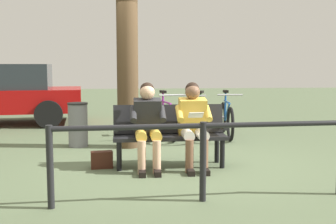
{
  "coord_description": "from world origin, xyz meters",
  "views": [
    {
      "loc": [
        0.63,
        5.89,
        1.44
      ],
      "look_at": [
        0.05,
        -0.18,
        0.75
      ],
      "focal_mm": 44.27,
      "sensor_mm": 36.0,
      "label": 1
    }
  ],
  "objects_px": {
    "person_companion": "(148,121)",
    "bicycle_green": "(198,120)",
    "bench": "(169,131)",
    "handbag": "(102,160)",
    "litter_bin": "(78,125)",
    "tree_trunk": "(127,54)",
    "bicycle_blue": "(226,119)",
    "person_reading": "(193,121)",
    "bicycle_purple": "(165,120)"
  },
  "relations": [
    {
      "from": "tree_trunk",
      "to": "bicycle_green",
      "type": "height_order",
      "value": "tree_trunk"
    },
    {
      "from": "person_reading",
      "to": "bicycle_green",
      "type": "distance_m",
      "value": 2.35
    },
    {
      "from": "bench",
      "to": "bicycle_green",
      "type": "xyz_separation_m",
      "value": [
        -0.78,
        -2.13,
        -0.15
      ]
    },
    {
      "from": "person_companion",
      "to": "litter_bin",
      "type": "xyz_separation_m",
      "value": [
        1.16,
        -1.71,
        -0.27
      ]
    },
    {
      "from": "bench",
      "to": "handbag",
      "type": "bearing_deg",
      "value": 4.79
    },
    {
      "from": "handbag",
      "to": "tree_trunk",
      "type": "bearing_deg",
      "value": -103.9
    },
    {
      "from": "person_reading",
      "to": "bench",
      "type": "bearing_deg",
      "value": -27.23
    },
    {
      "from": "handbag",
      "to": "litter_bin",
      "type": "relative_size",
      "value": 0.38
    },
    {
      "from": "person_companion",
      "to": "tree_trunk",
      "type": "height_order",
      "value": "tree_trunk"
    },
    {
      "from": "bench",
      "to": "person_companion",
      "type": "bearing_deg",
      "value": 27.12
    },
    {
      "from": "handbag",
      "to": "litter_bin",
      "type": "xyz_separation_m",
      "value": [
        0.52,
        -1.63,
        0.27
      ]
    },
    {
      "from": "person_reading",
      "to": "litter_bin",
      "type": "relative_size",
      "value": 1.53
    },
    {
      "from": "tree_trunk",
      "to": "litter_bin",
      "type": "relative_size",
      "value": 4.18
    },
    {
      "from": "handbag",
      "to": "person_companion",
      "type": "bearing_deg",
      "value": 173.31
    },
    {
      "from": "person_companion",
      "to": "bicycle_green",
      "type": "bearing_deg",
      "value": -116.28
    },
    {
      "from": "bench",
      "to": "bicycle_blue",
      "type": "distance_m",
      "value": 2.66
    },
    {
      "from": "person_reading",
      "to": "person_companion",
      "type": "relative_size",
      "value": 1.0
    },
    {
      "from": "person_reading",
      "to": "bicycle_purple",
      "type": "distance_m",
      "value": 2.49
    },
    {
      "from": "bench",
      "to": "bicycle_purple",
      "type": "height_order",
      "value": "bicycle_purple"
    },
    {
      "from": "person_reading",
      "to": "handbag",
      "type": "bearing_deg",
      "value": -3.73
    },
    {
      "from": "bicycle_blue",
      "to": "person_reading",
      "type": "bearing_deg",
      "value": -18.32
    },
    {
      "from": "person_companion",
      "to": "handbag",
      "type": "bearing_deg",
      "value": -7.36
    },
    {
      "from": "handbag",
      "to": "tree_trunk",
      "type": "xyz_separation_m",
      "value": [
        -0.37,
        -1.5,
        1.52
      ]
    },
    {
      "from": "litter_bin",
      "to": "bench",
      "type": "bearing_deg",
      "value": 133.8
    },
    {
      "from": "bicycle_blue",
      "to": "bicycle_purple",
      "type": "relative_size",
      "value": 1.01
    },
    {
      "from": "bicycle_purple",
      "to": "litter_bin",
      "type": "bearing_deg",
      "value": -75.82
    },
    {
      "from": "handbag",
      "to": "bicycle_purple",
      "type": "distance_m",
      "value": 2.65
    },
    {
      "from": "litter_bin",
      "to": "person_companion",
      "type": "bearing_deg",
      "value": 124.16
    },
    {
      "from": "bench",
      "to": "person_reading",
      "type": "height_order",
      "value": "person_reading"
    },
    {
      "from": "bench",
      "to": "tree_trunk",
      "type": "relative_size",
      "value": 0.49
    },
    {
      "from": "bench",
      "to": "person_companion",
      "type": "distance_m",
      "value": 0.39
    },
    {
      "from": "handbag",
      "to": "litter_bin",
      "type": "height_order",
      "value": "litter_bin"
    },
    {
      "from": "tree_trunk",
      "to": "bicycle_blue",
      "type": "bearing_deg",
      "value": -156.38
    },
    {
      "from": "person_companion",
      "to": "tree_trunk",
      "type": "relative_size",
      "value": 0.37
    },
    {
      "from": "bicycle_green",
      "to": "bicycle_purple",
      "type": "bearing_deg",
      "value": -82.37
    },
    {
      "from": "person_reading",
      "to": "person_companion",
      "type": "bearing_deg",
      "value": -0.05
    },
    {
      "from": "person_companion",
      "to": "bicycle_green",
      "type": "relative_size",
      "value": 0.77
    },
    {
      "from": "handbag",
      "to": "bicycle_green",
      "type": "distance_m",
      "value": 2.83
    },
    {
      "from": "person_companion",
      "to": "litter_bin",
      "type": "height_order",
      "value": "person_companion"
    },
    {
      "from": "handbag",
      "to": "bicycle_purple",
      "type": "height_order",
      "value": "bicycle_purple"
    },
    {
      "from": "person_reading",
      "to": "tree_trunk",
      "type": "distance_m",
      "value": 2.06
    },
    {
      "from": "tree_trunk",
      "to": "bicycle_blue",
      "type": "height_order",
      "value": "tree_trunk"
    },
    {
      "from": "person_companion",
      "to": "bench",
      "type": "bearing_deg",
      "value": -152.88
    },
    {
      "from": "bicycle_green",
      "to": "bicycle_purple",
      "type": "xyz_separation_m",
      "value": [
        0.63,
        -0.17,
        0.0
      ]
    },
    {
      "from": "bench",
      "to": "handbag",
      "type": "relative_size",
      "value": 5.35
    },
    {
      "from": "bicycle_blue",
      "to": "bicycle_green",
      "type": "distance_m",
      "value": 0.62
    },
    {
      "from": "litter_bin",
      "to": "bicycle_blue",
      "type": "distance_m",
      "value": 2.95
    },
    {
      "from": "litter_bin",
      "to": "bicycle_green",
      "type": "distance_m",
      "value": 2.33
    },
    {
      "from": "bench",
      "to": "person_reading",
      "type": "bearing_deg",
      "value": 152.77
    },
    {
      "from": "bicycle_blue",
      "to": "handbag",
      "type": "bearing_deg",
      "value": -39.52
    }
  ]
}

